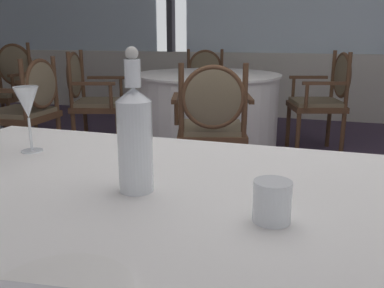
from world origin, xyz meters
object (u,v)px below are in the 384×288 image
Objects in this scene: dining_chair_1_1 at (326,94)px; dining_chair_1_3 at (90,94)px; dining_chair_2_3 at (29,105)px; dining_chair_1_2 at (205,82)px; dining_chair_1_0 at (212,120)px; dining_chair_2_0 at (9,83)px; wine_glass at (27,104)px; water_tumbler at (272,201)px; water_bottle at (135,136)px.

dining_chair_1_3 is (-2.10, -0.63, -0.00)m from dining_chair_1_1.
dining_chair_2_3 is at bearing -119.73° from dining_chair_1_3.
dining_chair_1_3 reaches higher than dining_chair_1_2.
dining_chair_2_0 is at bearing 51.56° from dining_chair_1_0.
dining_chair_1_1 is 1.00× the size of dining_chair_1_3.
dining_chair_2_3 is (-1.36, 1.66, -0.34)m from wine_glass.
wine_glass is 0.21× the size of dining_chair_1_3.
wine_glass is 0.81m from water_tumbler.
dining_chair_1_2 is (-0.63, 2.09, 0.01)m from dining_chair_1_0.
dining_chair_1_3 is (-1.97, 2.59, -0.23)m from water_tumbler.
wine_glass reaches higher than dining_chair_1_0.
dining_chair_1_1 is 3.25m from dining_chair_2_0.
wine_glass is 3.72m from dining_chair_1_2.
water_tumbler is 0.09× the size of dining_chair_1_1.
water_bottle reaches higher than dining_chair_1_3.
water_tumbler is at bearing 45.29° from dining_chair_2_0.
dining_chair_2_0 is at bearing -76.28° from dining_chair_1_2.
dining_chair_2_0 is at bearing 150.22° from dining_chair_1_3.
dining_chair_1_1 is 1.03× the size of dining_chair_2_3.
dining_chair_2_3 is at bearing 13.11° from dining_chair_1_1.
water_bottle is 3.20m from dining_chair_1_1.
dining_chair_1_1 is at bearing 87.65° from water_tumbler.
dining_chair_1_1 is at bearing 45.10° from dining_chair_1_2.
wine_glass is at bearing -9.49° from dining_chair_1_2.
dining_chair_1_3 is 0.94× the size of dining_chair_2_0.
dining_chair_1_3 reaches higher than dining_chair_2_3.
dining_chair_2_0 reaches higher than dining_chair_1_0.
dining_chair_1_0 is at bearing 99.05° from water_bottle.
dining_chair_2_0 is at bearing 137.40° from water_tumbler.
wine_glass is 3.49m from dining_chair_2_0.
dining_chair_2_3 reaches higher than water_tumbler.
dining_chair_1_2 is (-0.47, 3.68, -0.34)m from wine_glass.
dining_chair_2_0 is at bearing 132.18° from wine_glass.
dining_chair_1_0 is (-0.28, 1.79, -0.33)m from water_bottle.
dining_chair_1_0 is at bearing 44.97° from dining_chair_1_1.
water_tumbler is 0.09× the size of dining_chair_1_3.
dining_chair_2_3 is at bearing 44.63° from dining_chair_2_0.
dining_chair_1_2 is 0.91× the size of dining_chair_2_0.
water_bottle is 1.84m from dining_chair_1_0.
dining_chair_1_3 is 1.03× the size of dining_chair_2_3.
water_bottle reaches higher than dining_chair_1_1.
water_tumbler is 0.09× the size of dining_chair_1_0.
dining_chair_1_1 reaches higher than dining_chair_1_2.
dining_chair_1_2 is at bearing 107.32° from water_tumbler.
dining_chair_1_3 is at bearing -0.00° from dining_chair_1_1.
dining_chair_1_1 reaches higher than dining_chair_2_3.
dining_chair_1_3 is (-1.20, 2.32, -0.33)m from wine_glass.
dining_chair_1_1 is at bearing -45.03° from dining_chair_1_0.
dining_chair_1_1 is 1.03× the size of dining_chair_1_2.
dining_chair_1_1 is 2.59m from dining_chair_2_3.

